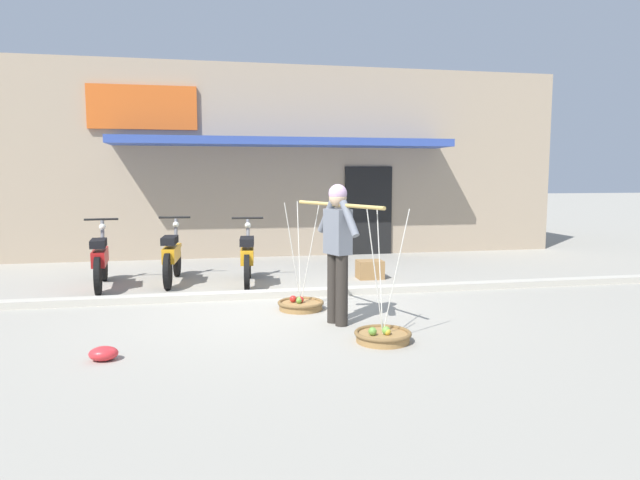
{
  "coord_description": "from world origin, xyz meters",
  "views": [
    {
      "loc": [
        -0.95,
        -7.55,
        1.79
      ],
      "look_at": [
        0.7,
        0.6,
        0.85
      ],
      "focal_mm": 31.85,
      "sensor_mm": 36.0,
      "label": 1
    }
  ],
  "objects_px": {
    "fruit_basket_left_side": "(383,335)",
    "fruit_basket_right_side": "(301,304)",
    "motorcycle_second_in_row": "(172,256)",
    "motorcycle_third_in_row": "(248,257)",
    "plastic_litter_bag": "(103,354)",
    "fruit_vendor": "(338,244)",
    "wooden_crate": "(370,269)",
    "motorcycle_nearest_shop": "(101,260)"
  },
  "relations": [
    {
      "from": "fruit_vendor",
      "to": "fruit_basket_right_side",
      "type": "height_order",
      "value": "fruit_vendor"
    },
    {
      "from": "motorcycle_nearest_shop",
      "to": "motorcycle_third_in_row",
      "type": "height_order",
      "value": "same"
    },
    {
      "from": "motorcycle_third_in_row",
      "to": "plastic_litter_bag",
      "type": "bearing_deg",
      "value": -114.59
    },
    {
      "from": "motorcycle_second_in_row",
      "to": "motorcycle_third_in_row",
      "type": "xyz_separation_m",
      "value": [
        1.23,
        -0.4,
        0.0
      ]
    },
    {
      "from": "wooden_crate",
      "to": "fruit_basket_right_side",
      "type": "bearing_deg",
      "value": -127.41
    },
    {
      "from": "fruit_vendor",
      "to": "fruit_basket_left_side",
      "type": "height_order",
      "value": "fruit_vendor"
    },
    {
      "from": "fruit_basket_left_side",
      "to": "motorcycle_nearest_shop",
      "type": "xyz_separation_m",
      "value": [
        -3.53,
        3.77,
        0.38
      ]
    },
    {
      "from": "motorcycle_third_in_row",
      "to": "motorcycle_second_in_row",
      "type": "bearing_deg",
      "value": 162.02
    },
    {
      "from": "motorcycle_nearest_shop",
      "to": "plastic_litter_bag",
      "type": "xyz_separation_m",
      "value": [
        0.66,
        -3.83,
        -0.38
      ]
    },
    {
      "from": "fruit_vendor",
      "to": "fruit_basket_left_side",
      "type": "distance_m",
      "value": 1.26
    },
    {
      "from": "fruit_basket_right_side",
      "to": "motorcycle_nearest_shop",
      "type": "xyz_separation_m",
      "value": [
        -2.9,
        2.12,
        0.38
      ]
    },
    {
      "from": "fruit_basket_right_side",
      "to": "motorcycle_nearest_shop",
      "type": "bearing_deg",
      "value": 143.86
    },
    {
      "from": "wooden_crate",
      "to": "motorcycle_third_in_row",
      "type": "bearing_deg",
      "value": -176.54
    },
    {
      "from": "plastic_litter_bag",
      "to": "fruit_vendor",
      "type": "bearing_deg",
      "value": 19.28
    },
    {
      "from": "fruit_vendor",
      "to": "wooden_crate",
      "type": "height_order",
      "value": "fruit_vendor"
    },
    {
      "from": "motorcycle_second_in_row",
      "to": "wooden_crate",
      "type": "xyz_separation_m",
      "value": [
        3.37,
        -0.27,
        -0.29
      ]
    },
    {
      "from": "motorcycle_nearest_shop",
      "to": "motorcycle_third_in_row",
      "type": "distance_m",
      "value": 2.34
    },
    {
      "from": "fruit_basket_right_side",
      "to": "wooden_crate",
      "type": "height_order",
      "value": "fruit_basket_right_side"
    },
    {
      "from": "fruit_basket_left_side",
      "to": "motorcycle_second_in_row",
      "type": "height_order",
      "value": "fruit_basket_left_side"
    },
    {
      "from": "fruit_basket_left_side",
      "to": "plastic_litter_bag",
      "type": "height_order",
      "value": "fruit_basket_left_side"
    },
    {
      "from": "motorcycle_nearest_shop",
      "to": "plastic_litter_bag",
      "type": "relative_size",
      "value": 6.5
    },
    {
      "from": "motorcycle_third_in_row",
      "to": "plastic_litter_bag",
      "type": "distance_m",
      "value": 4.02
    },
    {
      "from": "motorcycle_second_in_row",
      "to": "plastic_litter_bag",
      "type": "bearing_deg",
      "value": -96.17
    },
    {
      "from": "motorcycle_nearest_shop",
      "to": "plastic_litter_bag",
      "type": "distance_m",
      "value": 3.91
    },
    {
      "from": "fruit_basket_right_side",
      "to": "motorcycle_third_in_row",
      "type": "height_order",
      "value": "fruit_basket_right_side"
    },
    {
      "from": "motorcycle_second_in_row",
      "to": "motorcycle_third_in_row",
      "type": "distance_m",
      "value": 1.29
    },
    {
      "from": "fruit_basket_right_side",
      "to": "motorcycle_third_in_row",
      "type": "distance_m",
      "value": 2.04
    },
    {
      "from": "fruit_basket_left_side",
      "to": "fruit_basket_right_side",
      "type": "distance_m",
      "value": 1.77
    },
    {
      "from": "motorcycle_third_in_row",
      "to": "wooden_crate",
      "type": "distance_m",
      "value": 2.16
    },
    {
      "from": "fruit_vendor",
      "to": "motorcycle_second_in_row",
      "type": "bearing_deg",
      "value": 123.85
    },
    {
      "from": "plastic_litter_bag",
      "to": "wooden_crate",
      "type": "height_order",
      "value": "wooden_crate"
    },
    {
      "from": "motorcycle_nearest_shop",
      "to": "wooden_crate",
      "type": "distance_m",
      "value": 4.48
    },
    {
      "from": "fruit_basket_right_side",
      "to": "motorcycle_second_in_row",
      "type": "relative_size",
      "value": 0.8
    },
    {
      "from": "wooden_crate",
      "to": "motorcycle_second_in_row",
      "type": "bearing_deg",
      "value": 175.42
    },
    {
      "from": "plastic_litter_bag",
      "to": "fruit_basket_right_side",
      "type": "bearing_deg",
      "value": 37.54
    },
    {
      "from": "motorcycle_second_in_row",
      "to": "plastic_litter_bag",
      "type": "relative_size",
      "value": 6.5
    },
    {
      "from": "fruit_basket_right_side",
      "to": "wooden_crate",
      "type": "relative_size",
      "value": 3.3
    },
    {
      "from": "fruit_vendor",
      "to": "motorcycle_third_in_row",
      "type": "relative_size",
      "value": 0.93
    },
    {
      "from": "motorcycle_second_in_row",
      "to": "motorcycle_third_in_row",
      "type": "bearing_deg",
      "value": -17.98
    },
    {
      "from": "fruit_basket_left_side",
      "to": "fruit_basket_right_side",
      "type": "xyz_separation_m",
      "value": [
        -0.63,
        1.65,
        0.0
      ]
    },
    {
      "from": "fruit_basket_left_side",
      "to": "plastic_litter_bag",
      "type": "bearing_deg",
      "value": -178.68
    },
    {
      "from": "fruit_basket_right_side",
      "to": "wooden_crate",
      "type": "distance_m",
      "value": 2.59
    }
  ]
}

